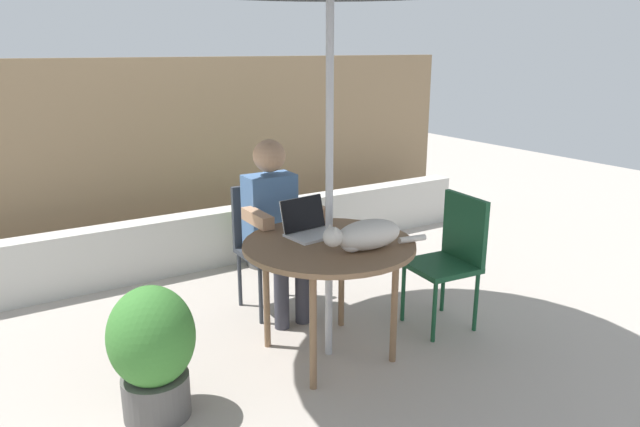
{
  "coord_description": "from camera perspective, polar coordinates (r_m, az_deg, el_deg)",
  "views": [
    {
      "loc": [
        -1.74,
        -2.7,
        1.81
      ],
      "look_at": [
        0.0,
        0.1,
        0.87
      ],
      "focal_mm": 32.78,
      "sensor_mm": 36.0,
      "label": 1
    }
  ],
  "objects": [
    {
      "name": "person_seated",
      "position": [
        3.97,
        -4.43,
        -0.56
      ],
      "size": [
        0.48,
        0.48,
        1.22
      ],
      "color": "#4C72A5",
      "rests_on": "ground"
    },
    {
      "name": "potted_plant_near_fence",
      "position": [
        4.99,
        -5.23,
        -0.61
      ],
      "size": [
        0.48,
        0.48,
        0.73
      ],
      "color": "#595654",
      "rests_on": "ground"
    },
    {
      "name": "laptop",
      "position": [
        3.53,
        -1.18,
        -1.04
      ],
      "size": [
        0.33,
        0.28,
        0.21
      ],
      "color": "silver",
      "rests_on": "patio_table"
    },
    {
      "name": "potted_plant_by_chair",
      "position": [
        3.08,
        -16.04,
        -12.62
      ],
      "size": [
        0.43,
        0.43,
        0.7
      ],
      "color": "#595654",
      "rests_on": "ground"
    },
    {
      "name": "planter_wall_low",
      "position": [
        5.09,
        -10.21,
        -2.34
      ],
      "size": [
        5.22,
        0.2,
        0.48
      ],
      "primitive_type": "cube",
      "color": "beige",
      "rests_on": "ground"
    },
    {
      "name": "patio_table",
      "position": [
        3.41,
        0.89,
        -3.79
      ],
      "size": [
        1.01,
        1.01,
        0.72
      ],
      "color": "brown",
      "rests_on": "ground"
    },
    {
      "name": "fence_back",
      "position": [
        5.5,
        -12.96,
        5.63
      ],
      "size": [
        5.8,
        0.08,
        1.73
      ],
      "primitive_type": "cube",
      "color": "#937756",
      "rests_on": "ground"
    },
    {
      "name": "cat",
      "position": [
        3.26,
        4.39,
        -2.16
      ],
      "size": [
        0.65,
        0.22,
        0.17
      ],
      "color": "silver",
      "rests_on": "patio_table"
    },
    {
      "name": "chair_occupied",
      "position": [
        4.15,
        -5.38,
        -2.29
      ],
      "size": [
        0.4,
        0.4,
        0.88
      ],
      "color": "#33383F",
      "rests_on": "ground"
    },
    {
      "name": "chair_empty",
      "position": [
        3.95,
        12.76,
        -3.59
      ],
      "size": [
        0.43,
        0.43,
        0.88
      ],
      "color": "#194C2D",
      "rests_on": "ground"
    },
    {
      "name": "ground_plane",
      "position": [
        3.69,
        0.84,
        -13.47
      ],
      "size": [
        14.0,
        14.0,
        0.0
      ],
      "primitive_type": "plane",
      "color": "#ADA399"
    }
  ]
}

